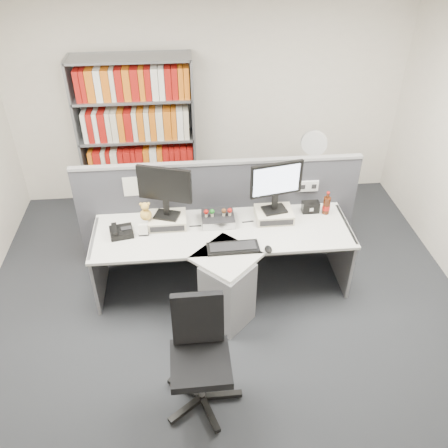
{
  "coord_description": "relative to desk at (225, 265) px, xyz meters",
  "views": [
    {
      "loc": [
        -0.34,
        -2.98,
        3.53
      ],
      "look_at": [
        0.0,
        0.65,
        0.92
      ],
      "focal_mm": 37.79,
      "sensor_mm": 36.0,
      "label": 1
    }
  ],
  "objects": [
    {
      "name": "desk_calendar",
      "position": [
        -0.78,
        0.23,
        0.32
      ],
      "size": [
        0.1,
        0.08,
        0.12
      ],
      "color": "black",
      "rests_on": "desk"
    },
    {
      "name": "desk_phone",
      "position": [
        -1.01,
        0.25,
        0.3
      ],
      "size": [
        0.26,
        0.24,
        0.1
      ],
      "color": "black",
      "rests_on": "desk"
    },
    {
      "name": "keyboard",
      "position": [
        0.07,
        -0.08,
        0.28
      ],
      "size": [
        0.5,
        0.2,
        0.03
      ],
      "color": "black",
      "rests_on": "desk"
    },
    {
      "name": "monitor_right",
      "position": [
        0.55,
        0.38,
        0.69
      ],
      "size": [
        0.53,
        0.22,
        0.55
      ],
      "color": "black",
      "rests_on": "monitor_riser_right"
    },
    {
      "name": "monitor_left",
      "position": [
        -0.55,
        0.38,
        0.69
      ],
      "size": [
        0.53,
        0.24,
        0.55
      ],
      "color": "black",
      "rests_on": "monitor_riser_left"
    },
    {
      "name": "filing_cabinet",
      "position": [
        1.2,
        1.4,
        -0.11
      ],
      "size": [
        0.45,
        0.61,
        0.7
      ],
      "color": "gray",
      "rests_on": "ground"
    },
    {
      "name": "room_shell",
      "position": [
        0.0,
        -0.6,
        1.33
      ],
      "size": [
        5.04,
        5.54,
        2.72
      ],
      "color": "white",
      "rests_on": "ground"
    },
    {
      "name": "mouse",
      "position": [
        0.4,
        -0.15,
        0.29
      ],
      "size": [
        0.07,
        0.11,
        0.04
      ],
      "primitive_type": "ellipsoid",
      "color": "black",
      "rests_on": "desk"
    },
    {
      "name": "speaker",
      "position": [
        0.96,
        0.47,
        0.32
      ],
      "size": [
        0.18,
        0.1,
        0.12
      ],
      "primitive_type": "cube",
      "color": "black",
      "rests_on": "desk"
    },
    {
      "name": "desktop_pc",
      "position": [
        -0.03,
        0.37,
        0.31
      ],
      "size": [
        0.33,
        0.29,
        0.09
      ],
      "color": "black",
      "rests_on": "desk"
    },
    {
      "name": "shelving_unit",
      "position": [
        -0.9,
        1.85,
        0.52
      ],
      "size": [
        1.41,
        0.4,
        2.0
      ],
      "color": "gray",
      "rests_on": "ground"
    },
    {
      "name": "partition",
      "position": [
        0.0,
        0.65,
        0.19
      ],
      "size": [
        3.0,
        0.08,
        1.27
      ],
      "color": "#3F4048",
      "rests_on": "ground"
    },
    {
      "name": "figurines",
      "position": [
        -0.03,
        0.36,
        0.4
      ],
      "size": [
        0.29,
        0.05,
        0.09
      ],
      "color": "beige",
      "rests_on": "desktop_pc"
    },
    {
      "name": "monitor_riser_right",
      "position": [
        0.55,
        0.38,
        0.31
      ],
      "size": [
        0.38,
        0.31,
        0.1
      ],
      "color": "beige",
      "rests_on": "desk"
    },
    {
      "name": "plush_toy",
      "position": [
        -0.75,
        0.34,
        0.45
      ],
      "size": [
        0.12,
        0.12,
        0.2
      ],
      "color": "gold",
      "rests_on": "monitor_riser_left"
    },
    {
      "name": "office_chair",
      "position": [
        -0.3,
        -1.12,
        0.08
      ],
      "size": [
        0.63,
        0.66,
        0.99
      ],
      "color": "silver",
      "rests_on": "ground"
    },
    {
      "name": "monitor_riser_left",
      "position": [
        -0.55,
        0.38,
        0.31
      ],
      "size": [
        0.38,
        0.31,
        0.1
      ],
      "color": "beige",
      "rests_on": "desk"
    },
    {
      "name": "cola_bottle",
      "position": [
        1.11,
        0.43,
        0.36
      ],
      "size": [
        0.08,
        0.08,
        0.26
      ],
      "color": "#3F190A",
      "rests_on": "desk"
    },
    {
      "name": "ground",
      "position": [
        0.0,
        -0.6,
        -0.46
      ],
      "size": [
        5.5,
        5.5,
        0.0
      ],
      "primitive_type": "plane",
      "color": "#2D3035",
      "rests_on": "ground"
    },
    {
      "name": "desk",
      "position": [
        0.0,
        0.0,
        0.0
      ],
      "size": [
        2.6,
        1.2,
        0.72
      ],
      "color": "silver",
      "rests_on": "ground"
    },
    {
      "name": "desk_fan",
      "position": [
        1.2,
        1.4,
        0.57
      ],
      "size": [
        0.3,
        0.19,
        0.52
      ],
      "color": "white",
      "rests_on": "filing_cabinet"
    }
  ]
}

